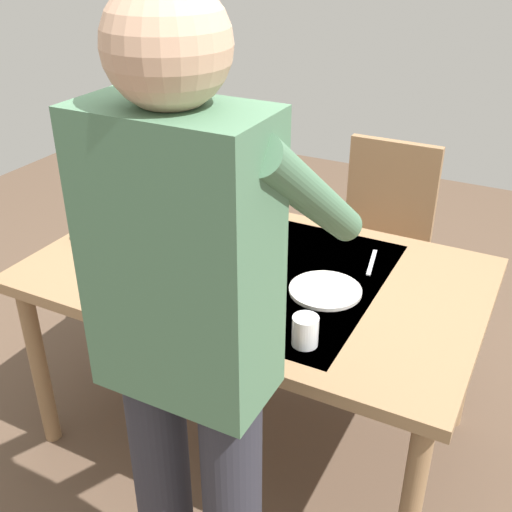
{
  "coord_description": "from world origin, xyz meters",
  "views": [
    {
      "loc": [
        -0.83,
        1.61,
        1.76
      ],
      "look_at": [
        0.0,
        0.0,
        0.77
      ],
      "focal_mm": 43.63,
      "sensor_mm": 36.0,
      "label": 1
    }
  ],
  "objects_px": {
    "wine_glass_left": "(256,302)",
    "serving_bowl_pasta": "(187,216)",
    "wine_bottle": "(198,254)",
    "wine_glass_right": "(126,270)",
    "side_bowl_salad": "(242,292)",
    "dinner_plate_near": "(325,290)",
    "person_server": "(192,345)",
    "chair_near": "(381,232)",
    "water_cup_far_left": "(305,331)",
    "water_cup_near_right": "(88,230)",
    "dining_table": "(256,287)",
    "water_cup_near_left": "(135,197)"
  },
  "relations": [
    {
      "from": "wine_glass_left",
      "to": "serving_bowl_pasta",
      "type": "bearing_deg",
      "value": -42.56
    },
    {
      "from": "wine_bottle",
      "to": "wine_glass_right",
      "type": "bearing_deg",
      "value": 50.09
    },
    {
      "from": "side_bowl_salad",
      "to": "dinner_plate_near",
      "type": "distance_m",
      "value": 0.27
    },
    {
      "from": "wine_glass_left",
      "to": "dinner_plate_near",
      "type": "xyz_separation_m",
      "value": [
        -0.09,
        -0.3,
        -0.1
      ]
    },
    {
      "from": "person_server",
      "to": "side_bowl_salad",
      "type": "bearing_deg",
      "value": -72.55
    },
    {
      "from": "chair_near",
      "to": "water_cup_far_left",
      "type": "distance_m",
      "value": 1.18
    },
    {
      "from": "person_server",
      "to": "water_cup_near_right",
      "type": "relative_size",
      "value": 19.74
    },
    {
      "from": "water_cup_near_right",
      "to": "dining_table",
      "type": "bearing_deg",
      "value": -171.55
    },
    {
      "from": "water_cup_near_left",
      "to": "water_cup_near_right",
      "type": "bearing_deg",
      "value": 94.14
    },
    {
      "from": "dining_table",
      "to": "side_bowl_salad",
      "type": "bearing_deg",
      "value": 105.49
    },
    {
      "from": "dining_table",
      "to": "water_cup_far_left",
      "type": "bearing_deg",
      "value": 135.21
    },
    {
      "from": "dining_table",
      "to": "dinner_plate_near",
      "type": "distance_m",
      "value": 0.27
    },
    {
      "from": "chair_near",
      "to": "water_cup_near_right",
      "type": "relative_size",
      "value": 10.63
    },
    {
      "from": "side_bowl_salad",
      "to": "water_cup_near_left",
      "type": "bearing_deg",
      "value": -30.19
    },
    {
      "from": "water_cup_near_left",
      "to": "water_cup_near_right",
      "type": "xyz_separation_m",
      "value": [
        -0.02,
        0.32,
        -0.01
      ]
    },
    {
      "from": "person_server",
      "to": "dinner_plate_near",
      "type": "height_order",
      "value": "person_server"
    },
    {
      "from": "water_cup_near_left",
      "to": "side_bowl_salad",
      "type": "bearing_deg",
      "value": 149.81
    },
    {
      "from": "person_server",
      "to": "wine_bottle",
      "type": "distance_m",
      "value": 0.66
    },
    {
      "from": "water_cup_near_left",
      "to": "water_cup_near_right",
      "type": "height_order",
      "value": "water_cup_near_left"
    },
    {
      "from": "wine_glass_left",
      "to": "water_cup_far_left",
      "type": "height_order",
      "value": "wine_glass_left"
    },
    {
      "from": "wine_glass_left",
      "to": "water_cup_far_left",
      "type": "bearing_deg",
      "value": -173.31
    },
    {
      "from": "person_server",
      "to": "wine_bottle",
      "type": "height_order",
      "value": "person_server"
    },
    {
      "from": "water_cup_near_left",
      "to": "water_cup_far_left",
      "type": "bearing_deg",
      "value": 151.41
    },
    {
      "from": "water_cup_far_left",
      "to": "dinner_plate_near",
      "type": "relative_size",
      "value": 0.38
    },
    {
      "from": "person_server",
      "to": "wine_glass_left",
      "type": "height_order",
      "value": "person_server"
    },
    {
      "from": "chair_near",
      "to": "wine_glass_left",
      "type": "distance_m",
      "value": 1.21
    },
    {
      "from": "wine_glass_left",
      "to": "dinner_plate_near",
      "type": "height_order",
      "value": "wine_glass_left"
    },
    {
      "from": "dining_table",
      "to": "wine_glass_right",
      "type": "relative_size",
      "value": 9.87
    },
    {
      "from": "wine_glass_left",
      "to": "water_cup_far_left",
      "type": "distance_m",
      "value": 0.16
    },
    {
      "from": "wine_bottle",
      "to": "wine_glass_left",
      "type": "distance_m",
      "value": 0.33
    },
    {
      "from": "dining_table",
      "to": "dinner_plate_near",
      "type": "height_order",
      "value": "dinner_plate_near"
    },
    {
      "from": "water_cup_far_left",
      "to": "dinner_plate_near",
      "type": "distance_m",
      "value": 0.29
    },
    {
      "from": "serving_bowl_pasta",
      "to": "dinner_plate_near",
      "type": "xyz_separation_m",
      "value": [
        -0.66,
        0.22,
        -0.03
      ]
    },
    {
      "from": "dining_table",
      "to": "water_cup_near_left",
      "type": "bearing_deg",
      "value": -18.49
    },
    {
      "from": "chair_near",
      "to": "wine_glass_right",
      "type": "distance_m",
      "value": 1.31
    },
    {
      "from": "wine_glass_right",
      "to": "dinner_plate_near",
      "type": "bearing_deg",
      "value": -148.82
    },
    {
      "from": "chair_near",
      "to": "serving_bowl_pasta",
      "type": "xyz_separation_m",
      "value": [
        0.59,
        0.65,
        0.22
      ]
    },
    {
      "from": "person_server",
      "to": "wine_bottle",
      "type": "relative_size",
      "value": 5.71
    },
    {
      "from": "chair_near",
      "to": "water_cup_near_left",
      "type": "xyz_separation_m",
      "value": [
        0.85,
        0.62,
        0.24
      ]
    },
    {
      "from": "wine_glass_left",
      "to": "side_bowl_salad",
      "type": "height_order",
      "value": "wine_glass_left"
    },
    {
      "from": "wine_glass_left",
      "to": "serving_bowl_pasta",
      "type": "height_order",
      "value": "wine_glass_left"
    },
    {
      "from": "chair_near",
      "to": "person_server",
      "type": "bearing_deg",
      "value": 91.06
    },
    {
      "from": "chair_near",
      "to": "water_cup_far_left",
      "type": "xyz_separation_m",
      "value": [
        -0.12,
        1.15,
        0.24
      ]
    },
    {
      "from": "water_cup_near_left",
      "to": "dinner_plate_near",
      "type": "bearing_deg",
      "value": 164.88
    },
    {
      "from": "wine_bottle",
      "to": "water_cup_near_left",
      "type": "bearing_deg",
      "value": -35.61
    },
    {
      "from": "serving_bowl_pasta",
      "to": "side_bowl_salad",
      "type": "relative_size",
      "value": 1.67
    },
    {
      "from": "water_cup_near_right",
      "to": "serving_bowl_pasta",
      "type": "distance_m",
      "value": 0.38
    },
    {
      "from": "dinner_plate_near",
      "to": "serving_bowl_pasta",
      "type": "bearing_deg",
      "value": -18.64
    },
    {
      "from": "wine_bottle",
      "to": "serving_bowl_pasta",
      "type": "relative_size",
      "value": 0.99
    },
    {
      "from": "dining_table",
      "to": "chair_near",
      "type": "distance_m",
      "value": 0.88
    }
  ]
}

